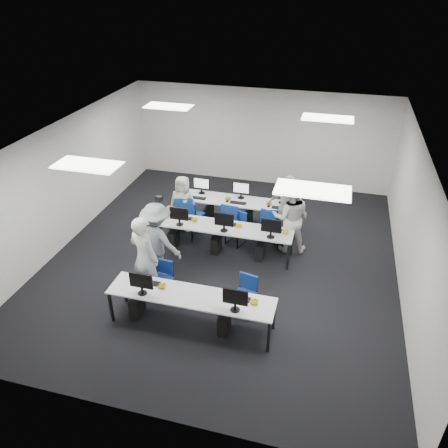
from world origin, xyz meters
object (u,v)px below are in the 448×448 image
(chair_5, at_px, (194,220))
(photographer, at_px, (157,241))
(desk_front, at_px, (191,297))
(student_2, at_px, (183,204))
(student_1, at_px, (290,217))
(chair_2, at_px, (184,226))
(desk_mid, at_px, (226,229))
(student_3, at_px, (286,210))
(chair_4, at_px, (270,235))
(chair_7, at_px, (271,229))
(chair_6, at_px, (232,225))
(student_0, at_px, (144,257))
(chair_3, at_px, (236,234))
(chair_1, at_px, (245,302))
(chair_0, at_px, (162,287))

(chair_5, relative_size, photographer, 0.49)
(desk_front, relative_size, student_2, 2.13)
(desk_front, bearing_deg, student_1, 65.35)
(chair_2, bearing_deg, desk_mid, -35.06)
(desk_mid, distance_m, student_1, 1.56)
(student_2, relative_size, student_3, 0.81)
(chair_4, xyz_separation_m, photographer, (-2.20, -1.87, 0.62))
(chair_7, bearing_deg, chair_6, -158.03)
(student_1, distance_m, student_3, 0.34)
(chair_5, relative_size, student_0, 0.46)
(student_2, distance_m, student_3, 2.68)
(chair_6, height_order, photographer, photographer)
(student_1, xyz_separation_m, photographer, (-2.68, -1.77, -0.02))
(student_3, bearing_deg, chair_7, -165.54)
(desk_mid, relative_size, student_0, 1.70)
(chair_3, relative_size, student_3, 0.45)
(chair_1, relative_size, chair_7, 0.90)
(chair_7, distance_m, student_0, 3.64)
(desk_front, xyz_separation_m, chair_7, (0.96, 3.50, -0.39))
(chair_1, distance_m, chair_5, 3.47)
(chair_2, height_order, chair_6, chair_2)
(chair_1, bearing_deg, photographer, 172.24)
(chair_0, distance_m, photographer, 1.03)
(desk_mid, distance_m, chair_1, 2.21)
(desk_front, bearing_deg, student_0, 151.61)
(student_2, bearing_deg, chair_2, -69.36)
(chair_1, distance_m, chair_7, 2.88)
(student_3, relative_size, photographer, 1.03)
(chair_0, bearing_deg, student_2, 105.93)
(chair_5, bearing_deg, chair_0, -67.23)
(chair_4, distance_m, photographer, 2.95)
(chair_3, xyz_separation_m, student_0, (-1.34, -2.46, 0.68))
(chair_6, relative_size, photographer, 0.54)
(chair_0, bearing_deg, chair_3, 73.65)
(chair_3, relative_size, chair_4, 0.94)
(desk_front, xyz_separation_m, chair_2, (-1.24, 3.05, -0.37))
(chair_5, height_order, student_2, student_2)
(student_0, bearing_deg, desk_front, 171.36)
(desk_front, height_order, student_1, student_1)
(chair_5, bearing_deg, student_0, -74.07)
(student_0, bearing_deg, chair_4, -110.21)
(student_3, bearing_deg, photographer, -118.39)
(chair_2, relative_size, chair_7, 1.08)
(chair_5, xyz_separation_m, student_0, (-0.11, -2.81, 0.67))
(chair_2, height_order, chair_4, chair_2)
(chair_3, height_order, student_2, student_2)
(chair_6, distance_m, student_3, 1.50)
(chair_4, height_order, student_3, student_3)
(chair_1, xyz_separation_m, chair_4, (0.06, 2.62, 0.02))
(student_1, bearing_deg, chair_4, -20.39)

